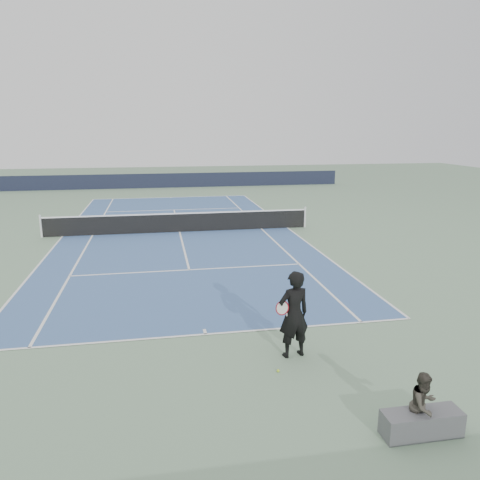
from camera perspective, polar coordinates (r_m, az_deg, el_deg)
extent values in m
plane|color=slate|center=(23.13, -7.38, 0.96)|extent=(80.00, 80.00, 0.00)
cube|color=#3D5D91|center=(23.13, -7.38, 0.97)|extent=(10.97, 23.77, 0.01)
cylinder|color=silver|center=(23.61, -23.12, 1.56)|extent=(0.10, 0.10, 1.07)
cylinder|color=silver|center=(24.18, 7.92, 2.78)|extent=(0.10, 0.10, 1.07)
cube|color=black|center=(23.04, -7.41, 2.08)|extent=(12.80, 0.03, 0.90)
cube|color=white|center=(22.95, -7.45, 3.23)|extent=(12.80, 0.04, 0.06)
cube|color=black|center=(40.70, -8.76, 7.18)|extent=(30.00, 0.25, 1.20)
imported|color=black|center=(10.48, 6.57, -8.98)|extent=(0.84, 0.67, 1.99)
torus|color=maroon|center=(10.29, 5.17, -8.25)|extent=(0.34, 0.18, 0.36)
cylinder|color=white|center=(10.29, 5.17, -8.25)|extent=(0.29, 0.14, 0.32)
cylinder|color=white|center=(10.45, 5.74, -9.47)|extent=(0.08, 0.13, 0.27)
sphere|color=#B7D52B|center=(10.21, 4.67, -15.60)|extent=(0.06, 0.06, 0.06)
cube|color=#4F5054|center=(8.86, 21.25, -20.11)|extent=(1.40, 0.93, 0.43)
imported|color=#38352D|center=(8.68, 21.45, -18.24)|extent=(0.68, 0.62, 1.15)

